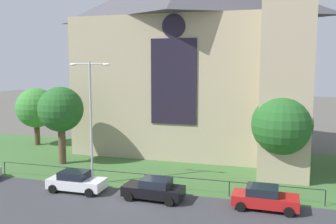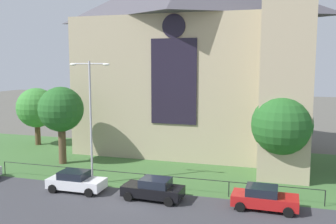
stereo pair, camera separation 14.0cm
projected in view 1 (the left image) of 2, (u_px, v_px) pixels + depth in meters
ground at (175, 164)px, 35.59m from camera, size 160.00×160.00×0.00m
road_asphalt at (126, 211)px, 24.17m from camera, size 120.00×8.00×0.01m
grass_verge at (169, 169)px, 33.69m from camera, size 120.00×20.00×0.01m
church_building at (194, 55)px, 39.80m from camera, size 23.20×16.20×26.00m
iron_railing at (145, 176)px, 28.42m from camera, size 25.43×0.07×1.13m
tree_right_near at (282, 125)px, 29.89m from camera, size 4.81×4.81×6.96m
tree_left_near at (61, 110)px, 34.99m from camera, size 4.19×4.19×7.27m
tree_left_far at (36, 108)px, 43.23m from camera, size 4.54×4.54×6.61m
streetlamp_near at (91, 108)px, 28.89m from camera, size 3.37×0.26×9.58m
parked_car_white at (76, 181)px, 27.86m from camera, size 4.21×2.05×1.51m
parked_car_black at (154, 189)px, 26.16m from camera, size 4.28×2.18×1.51m
parked_car_red at (265, 198)px, 24.44m from camera, size 4.23×2.09×1.51m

